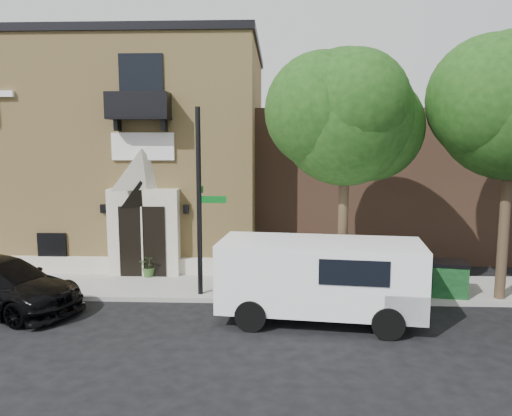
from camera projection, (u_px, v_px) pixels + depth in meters
The scene contains 12 objects.
ground at pixel (154, 302), 15.91m from camera, with size 120.00×120.00×0.00m, color black.
sidewalk at pixel (193, 287), 17.34m from camera, with size 42.00×3.00×0.15m, color gray.
church at pixel (130, 151), 23.28m from camera, with size 12.20×11.01×9.30m.
neighbour_building at pixel (446, 180), 23.87m from camera, with size 18.00×8.00×6.40m, color brown.
street_tree_left at pixel (347, 116), 15.19m from camera, with size 4.97×4.38×7.77m.
black_sedan at pixel (0, 285), 15.11m from camera, with size 2.22×5.45×1.58m, color black.
cargo_van at pixel (327, 277), 14.09m from camera, with size 5.91×2.93×2.32m.
street_sign at pixel (200, 202), 15.91m from camera, with size 0.96×0.96×6.01m.
fire_hydrant at pixel (259, 284), 16.00m from camera, with size 0.46×0.37×0.81m.
dumpster at pixel (439, 277), 16.16m from camera, with size 1.85×1.26×1.12m.
planter at pixel (150, 266), 18.30m from camera, with size 0.72×0.62×0.80m, color #3B612A.
pedestrian_near at pixel (273, 260), 17.26m from camera, with size 0.63×0.41×1.72m, color black.
Camera 1 is at (3.92, -15.19, 5.16)m, focal length 35.00 mm.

